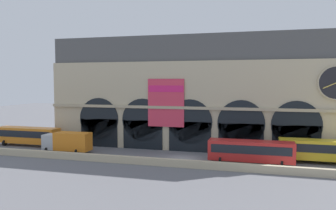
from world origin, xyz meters
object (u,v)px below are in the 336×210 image
(box_truck_west, at_px, (68,142))
(bus_mideast, at_px, (251,151))
(bus_westmost, at_px, (28,135))
(bus_east, at_px, (322,150))

(box_truck_west, xyz_separation_m, bus_mideast, (27.29, -0.08, 0.08))
(bus_westmost, distance_m, bus_east, 45.97)
(box_truck_west, height_order, bus_east, box_truck_west)
(bus_east, bearing_deg, box_truck_west, -175.14)
(bus_westmost, height_order, box_truck_west, box_truck_west)
(bus_mideast, bearing_deg, bus_east, 19.12)
(bus_mideast, distance_m, bus_east, 9.69)
(bus_westmost, distance_m, bus_mideast, 36.96)
(bus_westmost, height_order, bus_east, same)
(box_truck_west, relative_size, bus_mideast, 0.68)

